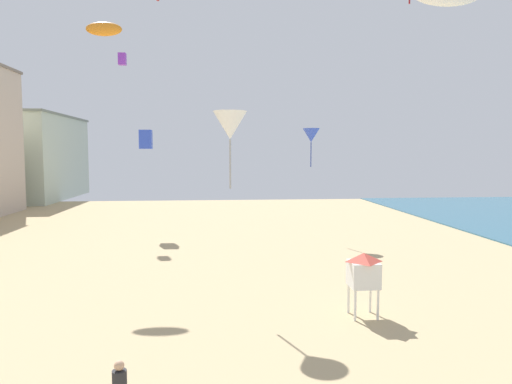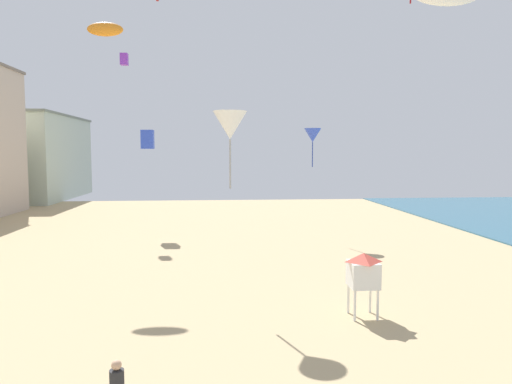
# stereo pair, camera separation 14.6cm
# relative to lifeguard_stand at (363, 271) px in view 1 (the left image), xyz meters

# --- Properties ---
(boardwalk_hotel_far) EXTENTS (15.58, 20.55, 11.73)m
(boardwalk_hotel_far) POSITION_rel_lifeguard_stand_xyz_m (-34.08, 50.85, 4.03)
(boardwalk_hotel_far) COLOR #B7C6B2
(boardwalk_hotel_far) RESTS_ON ground
(lifeguard_stand) EXTENTS (1.10, 1.10, 2.55)m
(lifeguard_stand) POSITION_rel_lifeguard_stand_xyz_m (0.00, 0.00, 0.00)
(lifeguard_stand) COLOR white
(lifeguard_stand) RESTS_ON ground
(kite_purple_box) EXTENTS (0.61, 0.61, 0.95)m
(kite_purple_box) POSITION_rel_lifeguard_stand_xyz_m (-13.40, 22.67, 12.37)
(kite_purple_box) COLOR purple
(kite_white_delta) EXTENTS (1.45, 1.45, 3.30)m
(kite_white_delta) POSITION_rel_lifeguard_stand_xyz_m (-5.14, 2.44, 5.78)
(kite_white_delta) COLOR white
(kite_blue_delta) EXTENTS (1.28, 1.28, 2.91)m
(kite_blue_delta) POSITION_rel_lifeguard_stand_xyz_m (1.44, 17.36, 5.93)
(kite_blue_delta) COLOR blue
(kite_orange_parafoil) EXTENTS (2.02, 0.56, 0.79)m
(kite_orange_parafoil) POSITION_rel_lifeguard_stand_xyz_m (-12.00, 10.15, 11.60)
(kite_orange_parafoil) COLOR orange
(kite_blue_box_2) EXTENTS (0.97, 0.97, 1.52)m
(kite_blue_box_2) POSITION_rel_lifeguard_stand_xyz_m (-11.37, 20.99, 5.71)
(kite_blue_box_2) COLOR blue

